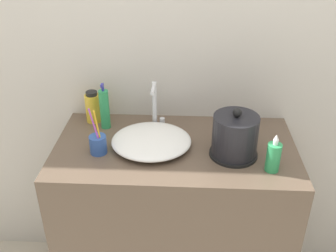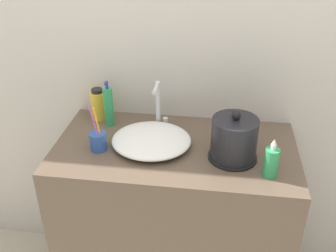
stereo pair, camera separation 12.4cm
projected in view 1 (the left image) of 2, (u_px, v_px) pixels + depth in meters
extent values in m
cube|color=beige|center=(178.00, 39.00, 1.78)|extent=(6.00, 0.04, 2.60)
cube|color=brown|center=(174.00, 224.00, 1.93)|extent=(1.05, 0.56, 0.92)
ellipsoid|color=white|center=(151.00, 141.00, 1.69)|extent=(0.34, 0.32, 0.06)
cylinder|color=silver|center=(155.00, 104.00, 1.81)|extent=(0.02, 0.02, 0.22)
cylinder|color=silver|center=(153.00, 89.00, 1.72)|extent=(0.02, 0.10, 0.02)
cylinder|color=silver|center=(162.00, 122.00, 1.85)|extent=(0.02, 0.02, 0.04)
cylinder|color=black|center=(233.00, 154.00, 1.65)|extent=(0.20, 0.20, 0.01)
cylinder|color=black|center=(235.00, 136.00, 1.60)|extent=(0.19, 0.19, 0.18)
sphere|color=black|center=(237.00, 113.00, 1.55)|extent=(0.04, 0.04, 0.04)
cylinder|color=#2D519E|center=(98.00, 144.00, 1.64)|extent=(0.07, 0.07, 0.08)
cylinder|color=#B24CCC|center=(95.00, 129.00, 1.59)|extent=(0.04, 0.01, 0.18)
cylinder|color=yellow|center=(98.00, 129.00, 1.60)|extent=(0.02, 0.02, 0.18)
cylinder|color=#2D9956|center=(105.00, 109.00, 1.80)|extent=(0.04, 0.04, 0.19)
cylinder|color=#333399|center=(103.00, 88.00, 1.75)|extent=(0.01, 0.01, 0.02)
cube|color=#333399|center=(102.00, 85.00, 1.74)|extent=(0.01, 0.02, 0.01)
cylinder|color=gold|center=(93.00, 108.00, 1.87)|extent=(0.07, 0.07, 0.14)
cylinder|color=black|center=(91.00, 93.00, 1.83)|extent=(0.05, 0.05, 0.02)
cylinder|color=#2D9956|center=(273.00, 157.00, 1.53)|extent=(0.06, 0.06, 0.12)
cylinder|color=white|center=(276.00, 142.00, 1.49)|extent=(0.02, 0.02, 0.02)
cone|color=white|center=(276.00, 137.00, 1.48)|extent=(0.02, 0.02, 0.02)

